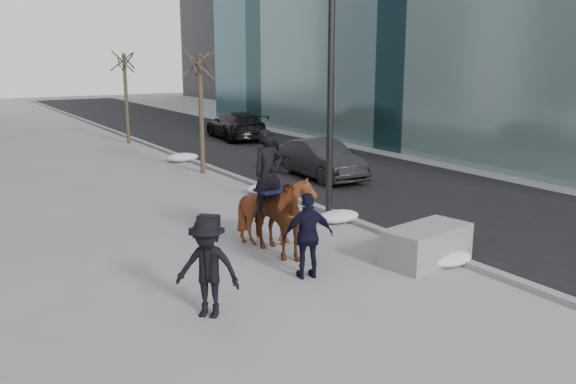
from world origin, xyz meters
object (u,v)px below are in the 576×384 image
car_near (321,159)px  mounted_right (276,203)px  mounted_left (271,210)px  planter (427,245)px

car_near → mounted_right: bearing=-129.3°
car_near → mounted_left: bearing=-129.0°
mounted_left → planter: bearing=-40.1°
car_near → mounted_left: (-5.91, -6.66, 0.35)m
mounted_left → car_near: bearing=48.4°
planter → mounted_right: 3.60m
car_near → mounted_left: mounted_left is taller
mounted_right → mounted_left: bearing=-127.9°
planter → car_near: 9.46m
planter → mounted_right: (-2.09, 2.87, 0.59)m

